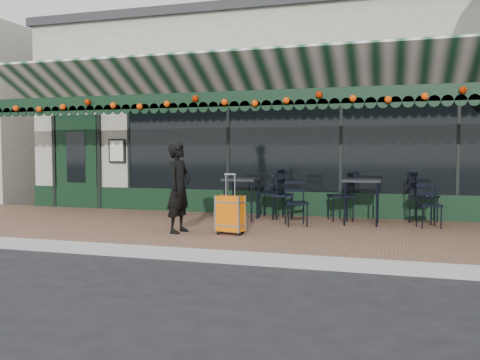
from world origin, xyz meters
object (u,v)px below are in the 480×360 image
(woman, at_px, (179,188))
(chair_a_left, at_px, (341,196))
(chair_a_front, at_px, (429,206))
(cafe_table_b, at_px, (242,182))
(chair_b_right, at_px, (282,196))
(chair_b_left, at_px, (270,193))
(suitcase, at_px, (230,214))
(chair_b_front, at_px, (296,203))
(chair_a_right, at_px, (424,197))
(cafe_table_a, at_px, (362,184))

(woman, relative_size, chair_a_left, 1.60)
(chair_a_front, bearing_deg, woman, -170.90)
(cafe_table_b, distance_m, chair_b_right, 0.85)
(chair_a_left, distance_m, chair_b_right, 1.14)
(chair_b_right, bearing_deg, chair_b_left, 71.15)
(suitcase, distance_m, cafe_table_b, 1.89)
(suitcase, bearing_deg, chair_b_front, 66.04)
(chair_a_left, bearing_deg, suitcase, -55.72)
(suitcase, relative_size, chair_a_front, 1.26)
(suitcase, height_order, chair_b_front, suitcase)
(chair_b_left, distance_m, chair_b_right, 0.26)
(chair_a_right, bearing_deg, suitcase, 146.95)
(chair_a_left, bearing_deg, cafe_table_b, -99.16)
(chair_a_front, bearing_deg, suitcase, -166.20)
(suitcase, bearing_deg, chair_b_right, 89.59)
(chair_a_right, xyz_separation_m, chair_b_front, (-2.22, -1.08, -0.07))
(woman, distance_m, chair_b_right, 2.53)
(cafe_table_a, relative_size, chair_b_left, 0.83)
(chair_b_front, bearing_deg, suitcase, -145.26)
(woman, bearing_deg, chair_b_front, -47.06)
(chair_b_right, bearing_deg, woman, 136.25)
(chair_b_front, bearing_deg, chair_a_left, 33.31)
(chair_a_right, height_order, chair_a_front, chair_a_right)
(chair_a_left, xyz_separation_m, chair_b_left, (-1.39, -0.06, 0.03))
(suitcase, relative_size, chair_a_right, 1.02)
(cafe_table_b, height_order, chair_b_left, chair_b_left)
(chair_a_right, height_order, chair_b_left, chair_b_left)
(chair_a_right, bearing_deg, chair_b_right, 114.36)
(suitcase, bearing_deg, chair_b_left, 96.36)
(chair_b_left, bearing_deg, chair_a_left, 98.98)
(chair_a_right, bearing_deg, chair_b_left, 113.51)
(chair_a_right, xyz_separation_m, chair_b_left, (-2.91, -0.18, 0.02))
(cafe_table_a, xyz_separation_m, chair_b_right, (-1.55, 0.32, -0.29))
(chair_b_left, xyz_separation_m, chair_b_right, (0.25, -0.02, -0.04))
(chair_a_left, height_order, chair_b_right, chair_a_left)
(cafe_table_b, relative_size, chair_b_left, 0.81)
(chair_b_left, bearing_deg, chair_a_front, 88.08)
(chair_a_left, relative_size, chair_b_front, 1.15)
(chair_b_front, bearing_deg, cafe_table_b, 133.30)
(chair_b_right, bearing_deg, chair_a_left, -98.96)
(suitcase, relative_size, cafe_table_a, 1.17)
(woman, bearing_deg, cafe_table_b, -9.83)
(chair_b_front, bearing_deg, chair_b_left, 106.90)
(chair_a_front, height_order, chair_b_left, chair_b_left)
(cafe_table_a, xyz_separation_m, chair_a_left, (-0.42, 0.41, -0.28))
(cafe_table_a, xyz_separation_m, chair_a_front, (1.16, -0.08, -0.36))
(cafe_table_b, bearing_deg, chair_a_right, 8.37)
(woman, height_order, cafe_table_a, woman)
(cafe_table_b, height_order, chair_a_left, chair_a_left)
(cafe_table_a, bearing_deg, cafe_table_b, 179.33)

